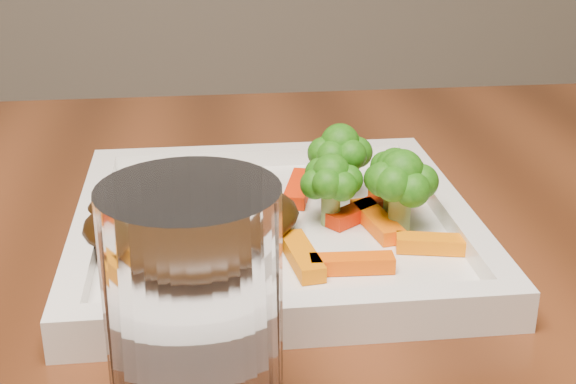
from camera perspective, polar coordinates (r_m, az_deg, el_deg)
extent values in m
cube|color=white|center=(0.56, -1.02, -2.97)|extent=(0.27, 0.27, 0.01)
ellipsoid|color=black|center=(0.54, -6.77, -1.88)|extent=(0.17, 0.14, 0.03)
cube|color=#F75504|center=(0.50, 4.58, -5.09)|extent=(0.05, 0.02, 0.01)
cube|color=orange|center=(0.53, 10.72, -3.65)|extent=(0.06, 0.03, 0.01)
cube|color=orange|center=(0.51, 0.98, -4.56)|extent=(0.02, 0.06, 0.01)
cube|color=#DC4603|center=(0.61, 8.18, 0.05)|extent=(0.05, 0.03, 0.01)
cube|color=red|center=(0.61, 0.78, 0.27)|extent=(0.03, 0.06, 0.01)
cube|color=#FF6104|center=(0.56, 6.32, -2.05)|extent=(0.03, 0.06, 0.01)
cube|color=red|center=(0.57, 4.94, -1.46)|extent=(0.05, 0.04, 0.01)
cylinder|color=white|center=(0.37, -6.68, -8.47)|extent=(0.10, 0.10, 0.12)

